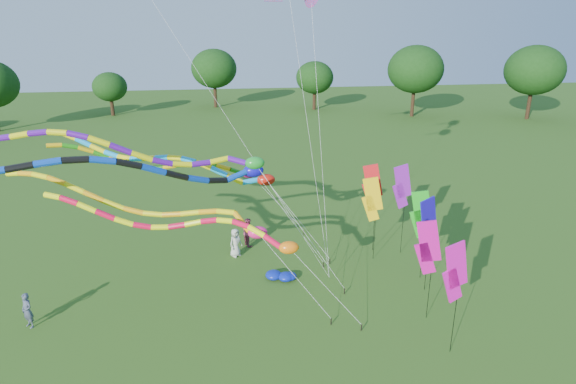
{
  "coord_description": "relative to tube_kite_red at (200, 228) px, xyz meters",
  "views": [
    {
      "loc": [
        -2.52,
        -16.47,
        12.14
      ],
      "look_at": [
        0.47,
        4.2,
        4.8
      ],
      "focal_mm": 30.0,
      "sensor_mm": 36.0,
      "label": 1
    }
  ],
  "objects": [
    {
      "name": "tube_kite_purple",
      "position": [
        -1.72,
        1.16,
        2.94
      ],
      "size": [
        14.87,
        1.15,
        8.87
      ],
      "rotation": [
        0.0,
        0.0,
        -0.04
      ],
      "color": "black",
      "rests_on": "ground"
    },
    {
      "name": "tube_kite_red",
      "position": [
        0.0,
        0.0,
        0.0
      ],
      "size": [
        12.48,
        3.29,
        6.17
      ],
      "rotation": [
        0.0,
        0.0,
        -0.29
      ],
      "color": "black",
      "rests_on": "ground"
    },
    {
      "name": "banner_pole_green",
      "position": [
        10.45,
        1.99,
        -0.81
      ],
      "size": [
        1.09,
        0.55,
        4.67
      ],
      "rotation": [
        0.0,
        0.0,
        -0.42
      ],
      "color": "black",
      "rests_on": "ground"
    },
    {
      "name": "ground",
      "position": [
        3.51,
        -1.95,
        -4.22
      ],
      "size": [
        160.0,
        160.0,
        0.0
      ],
      "primitive_type": "plane",
      "color": "#245115",
      "rests_on": "ground"
    },
    {
      "name": "banner_pole_magenta_a",
      "position": [
        9.27,
        -3.86,
        -0.69
      ],
      "size": [
        1.15,
        0.33,
        4.79
      ],
      "rotation": [
        0.0,
        0.0,
        0.22
      ],
      "color": "black",
      "rests_on": "ground"
    },
    {
      "name": "banner_pole_orange",
      "position": [
        8.72,
        4.29,
        -0.78
      ],
      "size": [
        1.14,
        0.4,
        4.7
      ],
      "rotation": [
        0.0,
        0.0,
        -0.28
      ],
      "color": "black",
      "rests_on": "ground"
    },
    {
      "name": "person_a",
      "position": [
        1.55,
        5.64,
        -3.41
      ],
      "size": [
        0.93,
        0.9,
        1.61
      ],
      "primitive_type": "imported",
      "rotation": [
        0.0,
        0.0,
        0.69
      ],
      "color": "beige",
      "rests_on": "ground"
    },
    {
      "name": "person_b",
      "position": [
        -7.35,
        0.29,
        -3.43
      ],
      "size": [
        0.68,
        0.65,
        1.57
      ],
      "primitive_type": "imported",
      "rotation": [
        0.0,
        0.0,
        -0.68
      ],
      "color": "#434B5E",
      "rests_on": "ground"
    },
    {
      "name": "blue_nylon_heap",
      "position": [
        3.61,
        2.81,
        -4.02
      ],
      "size": [
        1.24,
        1.04,
        0.46
      ],
      "color": "#0C21A7",
      "rests_on": "ground"
    },
    {
      "name": "banner_pole_magenta_b",
      "position": [
        9.31,
        -1.4,
        -0.86
      ],
      "size": [
        1.12,
        0.46,
        4.62
      ],
      "rotation": [
        0.0,
        0.0,
        -0.34
      ],
      "color": "black",
      "rests_on": "ground"
    },
    {
      "name": "tube_kite_blue",
      "position": [
        -2.34,
        0.7,
        2.34
      ],
      "size": [
        16.12,
        5.02,
        8.3
      ],
      "rotation": [
        0.0,
        0.0,
        0.33
      ],
      "color": "black",
      "rests_on": "ground"
    },
    {
      "name": "tree_ring",
      "position": [
        1.26,
        0.05,
        1.32
      ],
      "size": [
        119.97,
        120.02,
        9.67
      ],
      "color": "#382314",
      "rests_on": "ground"
    },
    {
      "name": "tube_kite_green",
      "position": [
        -1.4,
        8.04,
        0.46
      ],
      "size": [
        13.69,
        1.35,
        6.71
      ],
      "rotation": [
        0.0,
        0.0,
        -0.01
      ],
      "color": "black",
      "rests_on": "ground"
    },
    {
      "name": "tube_kite_orange",
      "position": [
        -1.79,
        1.4,
        0.45
      ],
      "size": [
        13.71,
        5.25,
        6.6
      ],
      "rotation": [
        0.0,
        0.0,
        -0.38
      ],
      "color": "black",
      "rests_on": "ground"
    },
    {
      "name": "banner_pole_red",
      "position": [
        9.02,
        5.32,
        -0.4
      ],
      "size": [
        1.15,
        0.36,
        5.09
      ],
      "rotation": [
        0.0,
        0.0,
        -0.25
      ],
      "color": "black",
      "rests_on": "ground"
    },
    {
      "name": "banner_pole_blue_b",
      "position": [
        10.19,
        0.67,
        -0.67
      ],
      "size": [
        1.11,
        0.48,
        4.81
      ],
      "rotation": [
        0.0,
        0.0,
        0.36
      ],
      "color": "black",
      "rests_on": "ground"
    },
    {
      "name": "banner_pole_violet",
      "position": [
        10.47,
        4.7,
        -0.3
      ],
      "size": [
        1.16,
        0.24,
        5.18
      ],
      "rotation": [
        0.0,
        0.0,
        0.14
      ],
      "color": "black",
      "rests_on": "ground"
    },
    {
      "name": "person_c",
      "position": [
        2.33,
        6.92,
        -3.39
      ],
      "size": [
        0.88,
        0.98,
        1.66
      ],
      "primitive_type": "imported",
      "rotation": [
        0.0,
        0.0,
        1.95
      ],
      "color": "#7F2E44",
      "rests_on": "ground"
    },
    {
      "name": "tube_kite_cyan",
      "position": [
        -0.75,
        6.08,
        0.98
      ],
      "size": [
        13.75,
        4.61,
        7.18
      ],
      "rotation": [
        0.0,
        0.0,
        -0.28
      ],
      "color": "black",
      "rests_on": "ground"
    }
  ]
}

